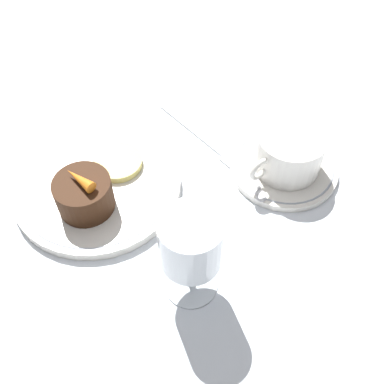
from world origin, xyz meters
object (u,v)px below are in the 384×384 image
at_px(coffee_cup, 289,151).
at_px(dinner_plate, 98,185).
at_px(fork, 212,145).
at_px(dessert_cake, 84,194).
at_px(wine_glass, 191,246).

bearing_deg(coffee_cup, dinner_plate, -31.16).
relative_size(fork, dessert_cake, 2.66).
height_order(dinner_plate, wine_glass, wine_glass).
distance_m(dinner_plate, fork, 0.18).
relative_size(coffee_cup, fork, 0.61).
relative_size(dinner_plate, fork, 1.17).
distance_m(wine_glass, dessert_cake, 0.18).
xyz_separation_m(coffee_cup, fork, (0.05, -0.10, -0.04)).
bearing_deg(wine_glass, dinner_plate, -86.92).
bearing_deg(dinner_plate, dessert_cake, 40.47).
distance_m(dinner_plate, dessert_cake, 0.05).
distance_m(dinner_plate, coffee_cup, 0.27).
distance_m(coffee_cup, dessert_cake, 0.28).
height_order(coffee_cup, dessert_cake, coffee_cup).
xyz_separation_m(coffee_cup, wine_glass, (0.22, 0.06, 0.05)).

